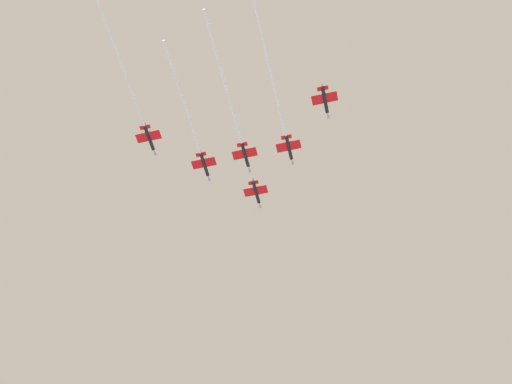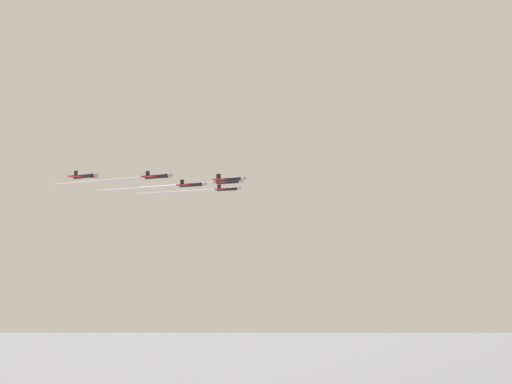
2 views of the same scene
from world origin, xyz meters
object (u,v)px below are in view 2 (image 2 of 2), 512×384
at_px(jet_starboard_outer, 195,191).
at_px(jet_port_inner, 199,184).
at_px(jet_starboard_inner, 118,180).
at_px(jet_lead, 229,179).
at_px(jet_port_outer, 158,187).
at_px(jet_center_rear, 84,176).

bearing_deg(jet_starboard_outer, jet_port_inner, 50.89).
xyz_separation_m(jet_port_inner, jet_starboard_inner, (-28.77, -9.94, 0.03)).
relative_size(jet_lead, jet_port_outer, 0.22).
bearing_deg(jet_center_rear, jet_port_outer, -174.14).
bearing_deg(jet_lead, jet_starboard_outer, -122.22).
xyz_separation_m(jet_port_inner, jet_starboard_outer, (4.16, 23.40, -1.11)).
bearing_deg(jet_starboard_outer, jet_port_outer, 25.84).
bearing_deg(jet_port_inner, jet_starboard_inner, -9.97).
distance_m(jet_port_outer, jet_center_rear, 30.19).
height_order(jet_port_inner, jet_starboard_outer, jet_port_inner).
height_order(jet_starboard_outer, jet_center_rear, jet_center_rear).
distance_m(jet_port_inner, jet_starboard_outer, 23.79).
distance_m(jet_lead, jet_starboard_inner, 37.55).
xyz_separation_m(jet_port_inner, jet_center_rear, (-39.73, -21.09, 0.00)).
distance_m(jet_starboard_outer, jet_center_rear, 62.51).
xyz_separation_m(jet_port_inner, jet_port_outer, (-15.01, -3.85, -1.64)).
distance_m(jet_lead, jet_starboard_outer, 56.24).
relative_size(jet_starboard_outer, jet_center_rear, 4.71).
relative_size(jet_starboard_inner, jet_starboard_outer, 1.07).
bearing_deg(jet_port_outer, jet_lead, 90.00).
bearing_deg(jet_port_outer, jet_center_rear, 5.86).
relative_size(jet_port_outer, jet_center_rear, 4.53).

